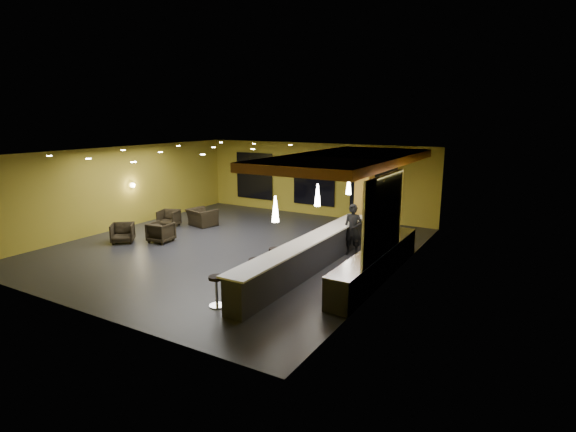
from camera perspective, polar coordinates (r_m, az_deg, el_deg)
The scene contains 35 objects.
floor at distance 16.88m, azimuth -6.75°, elevation -4.05°, with size 12.00×13.00×0.10m, color black.
ceiling at distance 16.23m, azimuth -7.08°, elevation 8.22°, with size 12.00×13.00×0.10m, color black.
wall_back at distance 21.97m, azimuth 3.45°, elevation 4.69°, with size 12.00×0.10×3.50m, color olive.
wall_front at distance 12.04m, azimuth -26.02°, elevation -3.18°, with size 12.00×0.10×3.50m, color olive.
wall_left at distance 20.64m, azimuth -20.48°, elevation 3.41°, with size 0.10×13.00×3.50m, color olive.
wall_right at distance 13.75m, azimuth 13.67°, elevation -0.41°, with size 0.10×13.00×3.50m, color olive.
wood_soffit at distance 15.11m, azimuth 7.59°, elevation 7.17°, with size 3.60×8.00×0.28m, color #B26534.
window_left at distance 23.65m, azimuth -4.29°, elevation 5.12°, with size 2.20×0.06×2.40m, color black.
window_center at distance 21.88m, azimuth 3.31°, elevation 4.52°, with size 2.20×0.06×2.40m, color black.
window_right at distance 20.71m, azimuth 10.75°, elevation 3.87°, with size 2.20×0.06×2.40m, color black.
tile_backsplash at distance 12.79m, azimuth 12.04°, elevation -0.14°, with size 0.06×3.20×2.40m, color white.
bar_counter at distance 14.04m, azimuth 2.75°, elevation -5.08°, with size 0.60×8.00×1.00m, color black.
bar_top at distance 13.89m, azimuth 2.77°, elevation -3.02°, with size 0.78×8.10×0.05m, color beige.
prep_counter at distance 13.76m, azimuth 11.17°, elevation -6.00°, with size 0.70×6.00×0.86m, color black.
prep_top at distance 13.62m, azimuth 11.25°, elevation -4.18°, with size 0.72×6.00×0.03m, color silver.
wall_shelf_lower at distance 12.74m, azimuth 11.08°, elevation -2.00°, with size 0.30×1.50×0.03m, color silver.
wall_shelf_upper at distance 12.63m, azimuth 11.16°, elevation -0.03°, with size 0.30×1.50×0.03m, color silver.
column at distance 17.85m, azimuth 9.64°, elevation 2.70°, with size 0.60×0.60×3.50m, color #A47A24.
wall_sconce at distance 20.82m, azimuth -19.13°, elevation 3.72°, with size 0.22×0.22×0.22m, color #FFE5B2.
pendant_0 at distance 11.88m, azimuth -1.62°, elevation 0.90°, with size 0.20×0.20×0.70m, color white.
pendant_1 at distance 14.03m, azimuth 3.77°, elevation 2.68°, with size 0.20×0.20×0.70m, color white.
pendant_2 at distance 16.28m, azimuth 7.72°, elevation 3.97°, with size 0.20×0.20×0.70m, color white.
staff_a at distance 15.73m, azimuth 8.23°, elevation -1.74°, with size 0.66×0.43×1.80m, color black.
staff_b at distance 16.68m, azimuth 12.18°, elevation -0.99°, with size 0.90×0.70×1.84m, color black.
staff_c at distance 15.78m, azimuth 12.55°, elevation -1.87°, with size 0.88×0.57×1.80m, color black.
armchair_a at distance 18.34m, azimuth -20.26°, elevation -2.03°, with size 0.81×0.83×0.76m, color black.
armchair_b at distance 17.97m, azimuth -15.82°, elevation -1.99°, with size 0.82×0.85×0.77m, color black.
armchair_c at distance 20.35m, azimuth -14.89°, elevation -0.29°, with size 0.80×0.82×0.75m, color black.
armchair_d at distance 20.21m, azimuth -10.87°, elevation -0.17°, with size 1.16×1.01×0.75m, color black.
bar_stool_0 at distance 11.65m, azimuth -9.06°, elevation -8.90°, with size 0.41×0.41×0.81m.
bar_stool_1 at distance 12.76m, azimuth -4.10°, elevation -6.75°, with size 0.43×0.43×0.84m.
bar_stool_2 at distance 13.97m, azimuth -1.70°, elevation -5.20°, with size 0.39×0.39×0.77m.
bar_stool_3 at distance 14.87m, azimuth 1.13°, elevation -4.19°, with size 0.37×0.37×0.73m.
bar_stool_4 at distance 16.04m, azimuth 3.76°, elevation -2.78°, with size 0.41×0.41×0.80m.
bar_stool_5 at distance 17.29m, azimuth 5.70°, elevation -1.84°, with size 0.37×0.37×0.73m.
Camera 1 is at (9.79, -12.88, 4.75)m, focal length 28.00 mm.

